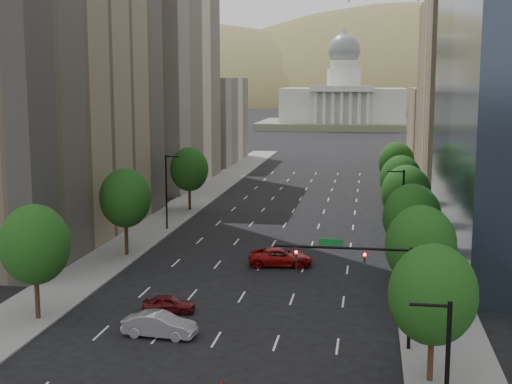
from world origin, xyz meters
The scene contains 23 objects.
sidewalk_left centered at (-15.50, 60.00, 0.07)m, with size 6.00×200.00×0.15m, color slate.
sidewalk_right centered at (15.50, 60.00, 0.07)m, with size 6.00×200.00×0.15m, color slate.
midrise_cream_left centered at (-25.00, 103.00, 17.50)m, with size 14.00×30.00×35.00m, color beige.
filler_left centered at (-25.00, 136.00, 9.00)m, with size 14.00×26.00×18.00m, color beige.
parking_tan_right centered at (25.00, 100.00, 15.00)m, with size 14.00×30.00×30.00m, color #8C7759.
filler_right centered at (25.00, 133.00, 8.00)m, with size 14.00×26.00×16.00m, color #8C7759.
tree_right_0 centered at (14.00, 25.00, 5.39)m, with size 5.20×5.20×8.39m.
tree_right_1 centered at (14.00, 36.00, 5.75)m, with size 5.20×5.20×8.75m.
tree_right_2 centered at (14.00, 48.00, 5.60)m, with size 5.20×5.20×8.61m.
tree_right_3 centered at (14.00, 60.00, 5.89)m, with size 5.20×5.20×8.89m.
tree_right_4 centered at (14.00, 74.00, 5.46)m, with size 5.20×5.20×8.46m.
tree_right_5 centered at (14.00, 90.00, 5.75)m, with size 5.20×5.20×8.75m.
tree_left_0 centered at (-14.00, 32.00, 5.75)m, with size 5.20×5.20×8.75m.
tree_left_1 centered at (-14.00, 52.00, 5.96)m, with size 5.20×5.20×8.97m.
tree_left_2 centered at (-14.00, 78.00, 5.68)m, with size 5.20×5.20×8.68m.
streetlight_rn centered at (13.44, 55.00, 4.84)m, with size 1.70×0.20×9.00m.
streetlight_ln centered at (-13.44, 65.00, 4.84)m, with size 1.70×0.20×9.00m.
traffic_signal centered at (10.53, 30.00, 5.17)m, with size 9.12×0.40×7.38m.
capitol centered at (0.00, 249.71, 8.58)m, with size 60.00×40.00×35.20m.
foothills centered at (34.67, 599.39, -37.78)m, with size 720.00×413.00×263.00m.
car_maroon centered at (-4.81, 35.16, 0.69)m, with size 1.63×4.04×1.38m, color #540E11.
car_silver centered at (-4.01, 29.98, 0.85)m, with size 1.80×5.15×1.70m, color #9C9BA0.
car_red_far centered at (1.92, 50.53, 0.85)m, with size 2.83×6.15×1.71m, color maroon.
Camera 1 is at (10.21, -16.74, 17.77)m, focal length 50.86 mm.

